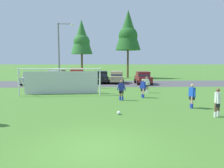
{
  "coord_description": "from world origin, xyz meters",
  "views": [
    {
      "loc": [
        0.38,
        -7.25,
        3.14
      ],
      "look_at": [
        0.92,
        8.38,
        1.45
      ],
      "focal_mm": 33.63,
      "sensor_mm": 36.0,
      "label": 1
    }
  ],
  "objects_px": {
    "parked_car_slot_far_left": "(32,78)",
    "parked_car_slot_center_left": "(78,76)",
    "parked_car_slot_left": "(57,76)",
    "parked_car_slot_right": "(143,78)",
    "soccer_goal": "(61,81)",
    "player_defender_far": "(121,90)",
    "parked_car_slot_center": "(101,77)",
    "player_striker_near": "(192,96)",
    "player_midfield_center": "(147,85)",
    "parked_car_slot_center_right": "(117,77)",
    "player_winger_right": "(143,88)",
    "street_lamp": "(60,55)",
    "soccer_ball": "(119,113)",
    "player_trailing_back": "(217,103)"
  },
  "relations": [
    {
      "from": "soccer_ball",
      "to": "parked_car_slot_right",
      "type": "relative_size",
      "value": 0.05
    },
    {
      "from": "player_striker_near",
      "to": "parked_car_slot_center_right",
      "type": "distance_m",
      "value": 17.12
    },
    {
      "from": "player_midfield_center",
      "to": "parked_car_slot_right",
      "type": "relative_size",
      "value": 0.39
    },
    {
      "from": "parked_car_slot_left",
      "to": "parked_car_slot_center_left",
      "type": "distance_m",
      "value": 2.95
    },
    {
      "from": "parked_car_slot_left",
      "to": "parked_car_slot_right",
      "type": "height_order",
      "value": "parked_car_slot_left"
    },
    {
      "from": "player_winger_right",
      "to": "parked_car_slot_left",
      "type": "bearing_deg",
      "value": 131.71
    },
    {
      "from": "parked_car_slot_center",
      "to": "parked_car_slot_center_right",
      "type": "bearing_deg",
      "value": -6.12
    },
    {
      "from": "player_midfield_center",
      "to": "player_winger_right",
      "type": "relative_size",
      "value": 1.0
    },
    {
      "from": "player_striker_near",
      "to": "street_lamp",
      "type": "bearing_deg",
      "value": 133.66
    },
    {
      "from": "parked_car_slot_right",
      "to": "street_lamp",
      "type": "height_order",
      "value": "street_lamp"
    },
    {
      "from": "soccer_goal",
      "to": "parked_car_slot_center_left",
      "type": "relative_size",
      "value": 1.61
    },
    {
      "from": "player_defender_far",
      "to": "soccer_goal",
      "type": "bearing_deg",
      "value": 148.76
    },
    {
      "from": "soccer_ball",
      "to": "player_winger_right",
      "type": "distance_m",
      "value": 6.31
    },
    {
      "from": "player_winger_right",
      "to": "parked_car_slot_right",
      "type": "relative_size",
      "value": 0.39
    },
    {
      "from": "street_lamp",
      "to": "parked_car_slot_center_left",
      "type": "bearing_deg",
      "value": 74.67
    },
    {
      "from": "soccer_ball",
      "to": "parked_car_slot_center_right",
      "type": "height_order",
      "value": "parked_car_slot_center_right"
    },
    {
      "from": "soccer_goal",
      "to": "parked_car_slot_left",
      "type": "relative_size",
      "value": 1.64
    },
    {
      "from": "parked_car_slot_far_left",
      "to": "parked_car_slot_center_right",
      "type": "xyz_separation_m",
      "value": [
        11.61,
        1.46,
        0.0
      ]
    },
    {
      "from": "soccer_goal",
      "to": "parked_car_slot_center",
      "type": "height_order",
      "value": "soccer_goal"
    },
    {
      "from": "player_defender_far",
      "to": "parked_car_slot_left",
      "type": "relative_size",
      "value": 0.36
    },
    {
      "from": "parked_car_slot_left",
      "to": "soccer_goal",
      "type": "bearing_deg",
      "value": -74.99
    },
    {
      "from": "soccer_goal",
      "to": "parked_car_slot_right",
      "type": "distance_m",
      "value": 13.02
    },
    {
      "from": "player_midfield_center",
      "to": "player_striker_near",
      "type": "bearing_deg",
      "value": -76.55
    },
    {
      "from": "player_striker_near",
      "to": "parked_car_slot_right",
      "type": "relative_size",
      "value": 0.39
    },
    {
      "from": "player_midfield_center",
      "to": "parked_car_slot_center_right",
      "type": "bearing_deg",
      "value": 104.5
    },
    {
      "from": "player_winger_right",
      "to": "parked_car_slot_center_left",
      "type": "relative_size",
      "value": 0.35
    },
    {
      "from": "player_winger_right",
      "to": "parked_car_slot_center_right",
      "type": "distance_m",
      "value": 12.54
    },
    {
      "from": "soccer_ball",
      "to": "soccer_goal",
      "type": "relative_size",
      "value": 0.03
    },
    {
      "from": "player_defender_far",
      "to": "parked_car_slot_center",
      "type": "xyz_separation_m",
      "value": [
        -1.86,
        13.85,
        0.05
      ]
    },
    {
      "from": "player_trailing_back",
      "to": "parked_car_slot_center_left",
      "type": "relative_size",
      "value": 0.35
    },
    {
      "from": "soccer_goal",
      "to": "player_winger_right",
      "type": "height_order",
      "value": "soccer_goal"
    },
    {
      "from": "soccer_goal",
      "to": "player_striker_near",
      "type": "xyz_separation_m",
      "value": [
        10.02,
        -6.33,
        -0.47
      ]
    },
    {
      "from": "player_striker_near",
      "to": "player_defender_far",
      "type": "height_order",
      "value": "same"
    },
    {
      "from": "parked_car_slot_center_left",
      "to": "soccer_ball",
      "type": "bearing_deg",
      "value": -75.33
    },
    {
      "from": "player_midfield_center",
      "to": "parked_car_slot_center_left",
      "type": "height_order",
      "value": "parked_car_slot_center_left"
    },
    {
      "from": "player_winger_right",
      "to": "parked_car_slot_center_left",
      "type": "distance_m",
      "value": 14.39
    },
    {
      "from": "player_midfield_center",
      "to": "parked_car_slot_far_left",
      "type": "height_order",
      "value": "parked_car_slot_far_left"
    },
    {
      "from": "parked_car_slot_far_left",
      "to": "parked_car_slot_center_left",
      "type": "bearing_deg",
      "value": 13.66
    },
    {
      "from": "player_midfield_center",
      "to": "parked_car_slot_left",
      "type": "relative_size",
      "value": 0.36
    },
    {
      "from": "parked_car_slot_center_left",
      "to": "player_trailing_back",
      "type": "bearing_deg",
      "value": -61.36
    },
    {
      "from": "parked_car_slot_center_left",
      "to": "player_defender_far",
      "type": "bearing_deg",
      "value": -68.8
    },
    {
      "from": "parked_car_slot_right",
      "to": "parked_car_slot_left",
      "type": "bearing_deg",
      "value": -179.87
    },
    {
      "from": "parked_car_slot_far_left",
      "to": "parked_car_slot_center_left",
      "type": "distance_m",
      "value": 6.15
    },
    {
      "from": "player_striker_near",
      "to": "parked_car_slot_far_left",
      "type": "xyz_separation_m",
      "value": [
        -15.77,
        15.15,
        0.05
      ]
    },
    {
      "from": "player_striker_near",
      "to": "street_lamp",
      "type": "relative_size",
      "value": 0.21
    },
    {
      "from": "player_midfield_center",
      "to": "player_winger_right",
      "type": "xyz_separation_m",
      "value": [
        -0.88,
        -2.82,
        0.0
      ]
    },
    {
      "from": "player_winger_right",
      "to": "parked_car_slot_center_right",
      "type": "bearing_deg",
      "value": 97.35
    },
    {
      "from": "player_winger_right",
      "to": "parked_car_slot_center",
      "type": "distance_m",
      "value": 13.25
    },
    {
      "from": "player_winger_right",
      "to": "parked_car_slot_left",
      "type": "distance_m",
      "value": 14.8
    },
    {
      "from": "player_striker_near",
      "to": "street_lamp",
      "type": "distance_m",
      "value": 16.45
    }
  ]
}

